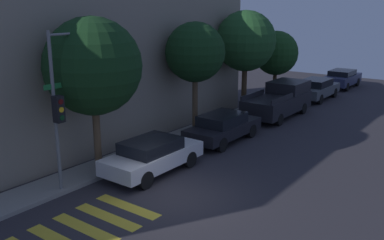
{
  "coord_description": "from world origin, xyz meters",
  "views": [
    {
      "loc": [
        -10.39,
        -8.54,
        6.35
      ],
      "look_at": [
        3.88,
        2.1,
        1.6
      ],
      "focal_mm": 40.0,
      "sensor_mm": 36.0,
      "label": 1
    }
  ],
  "objects": [
    {
      "name": "crosswalk",
      "position": [
        -3.16,
        0.8,
        0.0
      ],
      "size": [
        3.98,
        2.6,
        0.0
      ],
      "color": "gold",
      "rests_on": "ground"
    },
    {
      "name": "tree_behind_truck",
      "position": [
        15.38,
        3.82,
        3.38
      ],
      "size": [
        2.87,
        2.87,
        4.83
      ],
      "color": "#4C3823",
      "rests_on": "ground"
    },
    {
      "name": "tree_far_end",
      "position": [
        11.33,
        3.82,
        4.4
      ],
      "size": [
        3.47,
        3.47,
        6.16
      ],
      "color": "#42301E",
      "rests_on": "ground"
    },
    {
      "name": "traffic_light_pole",
      "position": [
        -1.48,
        3.37,
        3.6
      ],
      "size": [
        2.7,
        0.56,
        5.61
      ],
      "color": "slate",
      "rests_on": "ground"
    },
    {
      "name": "tree_midblock",
      "position": [
        6.45,
        3.82,
        4.17
      ],
      "size": [
        2.94,
        2.94,
        5.66
      ],
      "color": "brown",
      "rests_on": "ground"
    },
    {
      "name": "sidewalk",
      "position": [
        0.0,
        4.01,
        0.07
      ],
      "size": [
        26.0,
        1.61,
        0.14
      ],
      "primitive_type": "cube",
      "color": "gray",
      "rests_on": "ground"
    },
    {
      "name": "sedan_far_end",
      "position": [
        18.5,
        2.1,
        0.76
      ],
      "size": [
        4.53,
        1.86,
        1.44
      ],
      "color": "#4C5156",
      "rests_on": "ground"
    },
    {
      "name": "sedan_tail_of_row",
      "position": [
        24.06,
        2.1,
        0.77
      ],
      "size": [
        4.41,
        1.86,
        1.42
      ],
      "color": "#2D3351",
      "rests_on": "ground"
    },
    {
      "name": "building_row",
      "position": [
        0.0,
        8.21,
        3.68
      ],
      "size": [
        26.0,
        6.0,
        7.36
      ],
      "primitive_type": "cube",
      "color": "gray",
      "rests_on": "ground"
    },
    {
      "name": "ground_plane",
      "position": [
        0.0,
        0.0,
        0.0
      ],
      "size": [
        60.0,
        60.0,
        0.0
      ],
      "primitive_type": "plane",
      "color": "#2D2B30"
    },
    {
      "name": "sedan_near_corner",
      "position": [
        1.31,
        2.1,
        0.74
      ],
      "size": [
        4.27,
        1.83,
        1.38
      ],
      "color": "silver",
      "rests_on": "ground"
    },
    {
      "name": "sedan_middle",
      "position": [
        6.38,
        2.1,
        0.73
      ],
      "size": [
        4.39,
        1.82,
        1.38
      ],
      "color": "black",
      "rests_on": "ground"
    },
    {
      "name": "pickup_truck",
      "position": [
        12.57,
        2.1,
        0.97
      ],
      "size": [
        5.33,
        2.12,
        1.94
      ],
      "color": "black",
      "rests_on": "ground"
    },
    {
      "name": "tree_near_corner",
      "position": [
        0.06,
        3.82,
        4.19
      ],
      "size": [
        3.66,
        3.66,
        6.04
      ],
      "color": "brown",
      "rests_on": "ground"
    }
  ]
}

